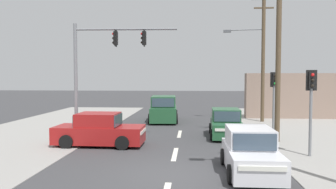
{
  "coord_description": "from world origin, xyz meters",
  "views": [
    {
      "loc": [
        0.73,
        -10.73,
        3.24
      ],
      "look_at": [
        -0.37,
        4.0,
        2.49
      ],
      "focal_mm": 35.0,
      "sensor_mm": 36.0,
      "label": 1
    }
  ],
  "objects": [
    {
      "name": "hatchback_oncoming_near",
      "position": [
        2.7,
        0.43,
        0.7
      ],
      "size": [
        1.79,
        3.65,
        1.53
      ],
      "color": "silver",
      "rests_on": "ground"
    },
    {
      "name": "ground_plane",
      "position": [
        0.0,
        0.0,
        0.0
      ],
      "size": [
        140.0,
        140.0,
        0.0
      ],
      "primitive_type": "plane",
      "color": "#3A3A3D"
    },
    {
      "name": "sedan_receding_far",
      "position": [
        -3.7,
        4.5,
        0.7
      ],
      "size": [
        4.26,
        1.94,
        1.56
      ],
      "color": "maroon",
      "rests_on": "ground"
    },
    {
      "name": "hatchback_oncoming_mid",
      "position": [
        2.58,
        7.27,
        0.7
      ],
      "size": [
        1.86,
        3.68,
        1.53
      ],
      "color": "#235633",
      "rests_on": "ground"
    },
    {
      "name": "traffic_signal_mast",
      "position": [
        -3.95,
        5.74,
        4.15
      ],
      "size": [
        5.29,
        0.5,
        6.0
      ],
      "color": "slate",
      "rests_on": "ground"
    },
    {
      "name": "pedestal_signal_right_kerb",
      "position": [
        5.56,
        2.97,
        2.42
      ],
      "size": [
        0.44,
        0.29,
        3.56
      ],
      "color": "slate",
      "rests_on": "ground"
    },
    {
      "name": "suv_crossing_left",
      "position": [
        -1.39,
        13.31,
        0.88
      ],
      "size": [
        2.27,
        4.63,
        1.9
      ],
      "color": "#235633",
      "rests_on": "ground"
    },
    {
      "name": "shopfront_wall_far",
      "position": [
        11.0,
        16.0,
        1.8
      ],
      "size": [
        12.0,
        1.0,
        3.6
      ],
      "primitive_type": "cube",
      "color": "gray",
      "rests_on": "ground"
    },
    {
      "name": "lane_dash_far",
      "position": [
        0.0,
        8.0,
        0.0
      ],
      "size": [
        0.2,
        2.4,
        0.01
      ],
      "primitive_type": "cube",
      "color": "silver",
      "rests_on": "ground"
    },
    {
      "name": "utility_pole_background_right",
      "position": [
        5.73,
        13.68,
        5.06
      ],
      "size": [
        3.77,
        0.67,
        9.39
      ],
      "color": "brown",
      "rests_on": "ground"
    },
    {
      "name": "lane_dash_mid",
      "position": [
        0.0,
        3.0,
        0.0
      ],
      "size": [
        0.2,
        2.4,
        0.01
      ],
      "primitive_type": "cube",
      "color": "silver",
      "rests_on": "ground"
    },
    {
      "name": "pedestal_signal_far_median",
      "position": [
        5.35,
        8.21,
        2.42
      ],
      "size": [
        0.44,
        0.31,
        3.56
      ],
      "color": "slate",
      "rests_on": "ground"
    },
    {
      "name": "utility_pole_midground_right",
      "position": [
        5.01,
        6.05,
        5.42
      ],
      "size": [
        1.8,
        0.26,
        10.35
      ],
      "color": "brown",
      "rests_on": "ground"
    }
  ]
}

